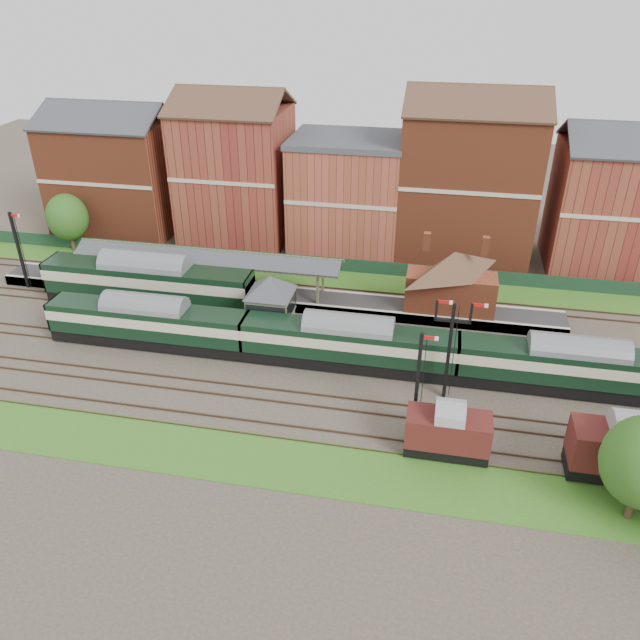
% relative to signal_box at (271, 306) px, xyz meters
% --- Properties ---
extents(ground, '(160.00, 160.00, 0.00)m').
position_rel_signal_box_xyz_m(ground, '(3.00, -3.25, -3.19)').
color(ground, '#473D33').
rests_on(ground, ground).
extents(grass_back, '(90.00, 4.50, 0.06)m').
position_rel_signal_box_xyz_m(grass_back, '(3.00, 12.75, -3.16)').
color(grass_back, '#2D6619').
rests_on(grass_back, ground).
extents(grass_front, '(90.00, 5.00, 0.06)m').
position_rel_signal_box_xyz_m(grass_front, '(3.00, -15.25, -3.16)').
color(grass_front, '#2D6619').
rests_on(grass_front, ground).
extents(fence, '(90.00, 0.12, 1.50)m').
position_rel_signal_box_xyz_m(fence, '(3.00, 14.75, -2.44)').
color(fence, '#193823').
rests_on(fence, ground).
extents(platform, '(55.00, 3.40, 1.00)m').
position_rel_signal_box_xyz_m(platform, '(-2.00, 6.50, -2.69)').
color(platform, '#2D2D2D').
rests_on(platform, ground).
extents(signal_box, '(5.40, 5.40, 6.00)m').
position_rel_signal_box_xyz_m(signal_box, '(0.00, 0.00, 0.00)').
color(signal_box, '#5A6749').
rests_on(signal_box, ground).
extents(brick_hut, '(3.20, 2.64, 2.94)m').
position_rel_signal_box_xyz_m(brick_hut, '(8.00, 0.00, -2.00)').
color(brick_hut, maroon).
rests_on(brick_hut, ground).
extents(station_building, '(8.10, 8.10, 5.90)m').
position_rel_signal_box_xyz_m(station_building, '(15.00, 6.50, 0.76)').
color(station_building, brown).
rests_on(station_building, platform).
extents(canopy, '(26.00, 3.89, 4.08)m').
position_rel_signal_box_xyz_m(canopy, '(-8.00, 6.50, 1.39)').
color(canopy, '#464B2F').
rests_on(canopy, platform).
extents(semaphore_bracket, '(3.60, 0.25, 8.18)m').
position_rel_signal_box_xyz_m(semaphore_bracket, '(15.04, -5.75, 1.44)').
color(semaphore_bracket, black).
rests_on(semaphore_bracket, ground).
extents(semaphore_platform_end, '(1.23, 0.25, 8.00)m').
position_rel_signal_box_xyz_m(semaphore_platform_end, '(-26.98, 4.75, 0.96)').
color(semaphore_platform_end, black).
rests_on(semaphore_platform_end, ground).
extents(semaphore_siding, '(1.23, 0.25, 8.00)m').
position_rel_signal_box_xyz_m(semaphore_siding, '(13.02, -10.25, 0.96)').
color(semaphore_siding, black).
rests_on(semaphore_siding, ground).
extents(town_backdrop, '(69.00, 10.00, 16.00)m').
position_rel_signal_box_xyz_m(town_backdrop, '(2.82, 21.75, 3.81)').
color(town_backdrop, brown).
rests_on(town_backdrop, ground).
extents(dmu_train, '(51.51, 2.71, 3.96)m').
position_rel_signal_box_xyz_m(dmu_train, '(7.22, -3.25, -0.87)').
color(dmu_train, black).
rests_on(dmu_train, ground).
extents(platform_railcar, '(20.03, 3.15, 4.61)m').
position_rel_signal_box_xyz_m(platform_railcar, '(-12.84, 3.25, -0.51)').
color(platform_railcar, black).
rests_on(platform_railcar, ground).
extents(goods_van_a, '(5.48, 2.37, 3.32)m').
position_rel_signal_box_xyz_m(goods_van_a, '(15.27, -12.25, -1.29)').
color(goods_van_a, black).
rests_on(goods_van_a, ground).
extents(goods_van_b, '(6.38, 2.77, 3.87)m').
position_rel_signal_box_xyz_m(goods_van_b, '(26.01, -12.25, -1.00)').
color(goods_van_b, black).
rests_on(goods_van_b, ground).
extents(tree_back, '(4.57, 4.57, 6.68)m').
position_rel_signal_box_xyz_m(tree_back, '(-27.43, 14.20, 0.85)').
color(tree_back, '#382619').
rests_on(tree_back, ground).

